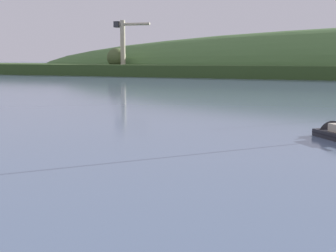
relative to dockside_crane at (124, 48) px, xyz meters
name	(u,v)px	position (x,y,z in m)	size (l,w,h in m)	color
dockside_crane	(124,48)	(0.00, 0.00, 0.00)	(15.59, 5.67, 22.68)	#4C4C51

